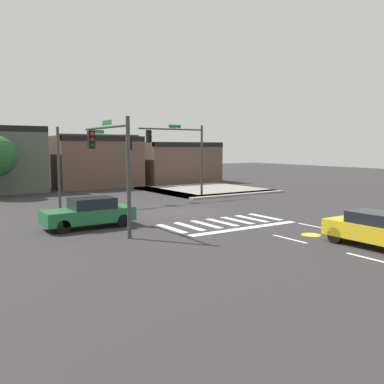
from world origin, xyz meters
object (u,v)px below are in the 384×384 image
object	(u,v)px
car_green	(89,213)
traffic_signal_northeast	(179,147)
car_yellow	(377,229)
traffic_signal_northwest	(92,152)
traffic_signal_southwest	(110,153)

from	to	relation	value
car_green	traffic_signal_northeast	bearing A→B (deg)	-142.64
car_yellow	traffic_signal_northwest	bearing A→B (deg)	17.09
traffic_signal_northeast	car_green	world-z (taller)	traffic_signal_northeast
traffic_signal_northwest	car_green	distance (m)	8.36
traffic_signal_northeast	car_yellow	xyz separation A→B (m)	(-1.91, -18.46, -3.37)
traffic_signal_northeast	car_green	size ratio (longest dim) A/B	1.30
traffic_signal_northeast	car_yellow	bearing A→B (deg)	84.10
traffic_signal_northeast	car_yellow	size ratio (longest dim) A/B	1.41
traffic_signal_southwest	car_green	xyz separation A→B (m)	(-0.62, 1.37, -3.05)
traffic_signal_northwest	car_green	world-z (taller)	traffic_signal_northwest
traffic_signal_southwest	traffic_signal_northwest	bearing A→B (deg)	-14.74
traffic_signal_northeast	car_green	distance (m)	13.37
traffic_signal_southwest	car_yellow	distance (m)	12.44
car_green	car_yellow	bearing A→B (deg)	128.31
traffic_signal_northwest	traffic_signal_northeast	distance (m)	7.43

